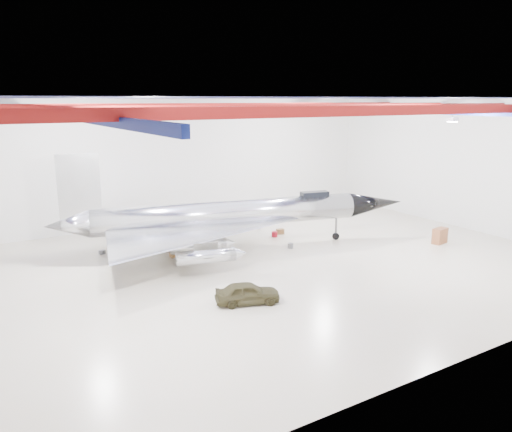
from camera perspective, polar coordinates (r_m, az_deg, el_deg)
floor at (r=33.87m, az=1.34°, el=-5.63°), size 40.00×40.00×0.00m
wall_back at (r=45.75m, az=-8.83°, el=6.22°), size 40.00×0.00×40.00m
wall_right at (r=46.35m, az=22.82°, el=5.44°), size 0.00×30.00×30.00m
ceiling at (r=32.06m, az=1.44°, el=13.32°), size 40.00×40.00×0.00m
ceiling_structure at (r=32.07m, az=1.44°, el=12.11°), size 39.50×29.50×1.08m
jet_aircraft at (r=36.73m, az=-3.17°, el=-0.18°), size 27.03×18.79×7.46m
jeep at (r=27.59m, az=-0.98°, el=-8.78°), size 3.81×2.51×1.21m
desk at (r=41.26m, az=20.27°, el=-2.14°), size 1.42×0.89×1.21m
crate_ply at (r=35.98m, az=-9.43°, el=-4.41°), size 0.54×0.47×0.32m
toolbox_red at (r=37.62m, az=-9.71°, el=-3.64°), size 0.44×0.36×0.31m
engine_drum at (r=37.67m, az=3.96°, el=-3.40°), size 0.52×0.52×0.38m
parts_bin at (r=41.55m, az=2.78°, el=-1.77°), size 0.71×0.63×0.42m
crate_small at (r=37.89m, az=-17.18°, el=-3.96°), size 0.47×0.43×0.27m
tool_chest at (r=40.65m, az=2.13°, el=-2.09°), size 0.60×0.60×0.43m
spares_box at (r=43.20m, az=0.28°, el=-1.19°), size 0.51×0.51×0.39m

